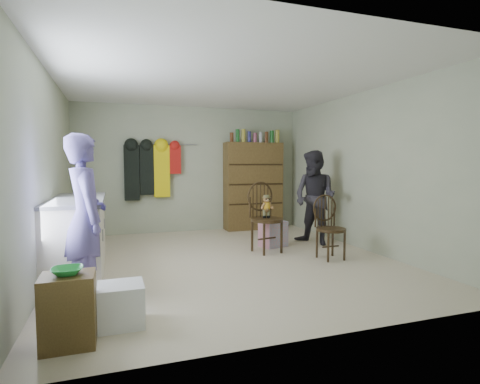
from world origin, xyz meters
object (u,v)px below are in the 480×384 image
object	(u,v)px
chair_far	(329,224)
chair_front	(265,213)
dresser	(253,185)
counter	(77,236)

from	to	relation	value
chair_far	chair_front	bearing A→B (deg)	133.43
chair_far	dresser	distance (m)	2.69
chair_front	dresser	bearing A→B (deg)	62.75
chair_front	chair_far	world-z (taller)	chair_front
counter	chair_front	xyz separation A→B (m)	(2.65, 0.33, 0.13)
chair_front	dresser	world-z (taller)	dresser
counter	chair_far	size ratio (longest dim) A/B	2.02
counter	dresser	distance (m)	3.96
counter	dresser	bearing A→B (deg)	35.68
chair_front	dresser	size ratio (longest dim) A/B	0.52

